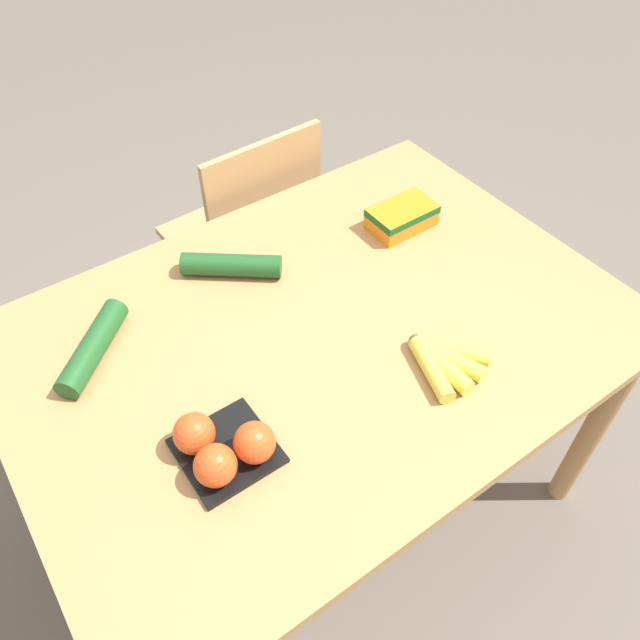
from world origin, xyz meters
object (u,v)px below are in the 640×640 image
cucumber_near (231,265)px  cucumber_far (93,347)px  banana_bunch (442,360)px  chair (249,240)px  tomato_pack (222,448)px  carrot_bag (402,215)px

cucumber_near → cucumber_far: 0.37m
banana_bunch → chair: bearing=87.4°
chair → cucumber_far: 0.84m
tomato_pack → cucumber_far: (-0.10, 0.38, -0.01)m
chair → carrot_bag: 0.63m
tomato_pack → chair: bearing=57.9°
banana_bunch → tomato_pack: (-0.48, 0.07, 0.02)m
tomato_pack → cucumber_far: tomato_pack is taller
chair → carrot_bag: bearing=108.6°
carrot_bag → cucumber_near: 0.46m
cucumber_near → cucumber_far: size_ratio=1.04×
banana_bunch → carrot_bag: 0.47m
cucumber_far → banana_bunch: bearing=-37.4°
tomato_pack → carrot_bag: 0.79m
cucumber_near → cucumber_far: same height
cucumber_far → carrot_bag: bearing=-2.9°
banana_bunch → cucumber_near: cucumber_near is taller
carrot_bag → cucumber_near: (-0.45, 0.10, -0.01)m
chair → banana_bunch: chair is taller
cucumber_near → tomato_pack: bearing=-121.5°
tomato_pack → banana_bunch: bearing=-7.9°
tomato_pack → carrot_bag: (0.72, 0.34, -0.01)m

